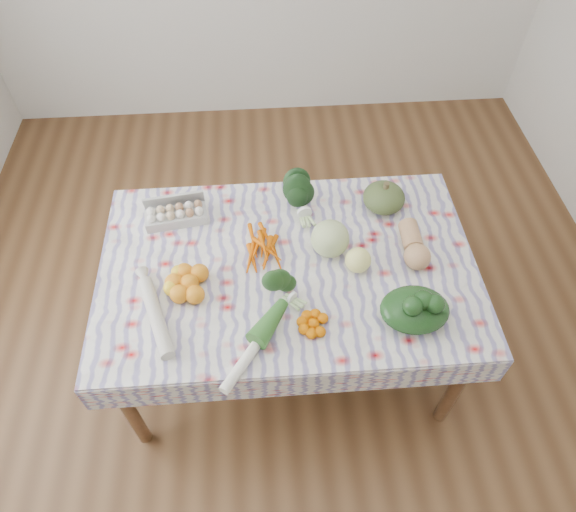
% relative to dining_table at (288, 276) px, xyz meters
% --- Properties ---
extents(ground, '(4.50, 4.50, 0.00)m').
position_rel_dining_table_xyz_m(ground, '(0.00, 0.00, -0.68)').
color(ground, '#53341C').
rests_on(ground, ground).
extents(dining_table, '(1.60, 1.00, 0.75)m').
position_rel_dining_table_xyz_m(dining_table, '(0.00, 0.00, 0.00)').
color(dining_table, brown).
rests_on(dining_table, ground).
extents(tablecloth, '(1.66, 1.06, 0.01)m').
position_rel_dining_table_xyz_m(tablecloth, '(0.00, 0.00, 0.08)').
color(tablecloth, silver).
rests_on(tablecloth, dining_table).
extents(egg_carton, '(0.30, 0.15, 0.08)m').
position_rel_dining_table_xyz_m(egg_carton, '(-0.50, 0.30, 0.12)').
color(egg_carton, beige).
rests_on(egg_carton, tablecloth).
extents(carrot_bunch, '(0.24, 0.22, 0.04)m').
position_rel_dining_table_xyz_m(carrot_bunch, '(-0.11, 0.10, 0.10)').
color(carrot_bunch, '#CE5500').
rests_on(carrot_bunch, tablecloth).
extents(kale_bunch, '(0.20, 0.18, 0.16)m').
position_rel_dining_table_xyz_m(kale_bunch, '(0.09, 0.32, 0.16)').
color(kale_bunch, '#153215').
rests_on(kale_bunch, tablecloth).
extents(kabocha_squash, '(0.22, 0.22, 0.13)m').
position_rel_dining_table_xyz_m(kabocha_squash, '(0.48, 0.32, 0.15)').
color(kabocha_squash, '#445629').
rests_on(kabocha_squash, tablecloth).
extents(cabbage, '(0.20, 0.20, 0.17)m').
position_rel_dining_table_xyz_m(cabbage, '(0.19, 0.06, 0.17)').
color(cabbage, '#B7CB84').
rests_on(cabbage, tablecloth).
extents(butternut_squash, '(0.12, 0.25, 0.12)m').
position_rel_dining_table_xyz_m(butternut_squash, '(0.56, 0.03, 0.14)').
color(butternut_squash, tan).
rests_on(butternut_squash, tablecloth).
extents(orange_cluster, '(0.29, 0.29, 0.09)m').
position_rel_dining_table_xyz_m(orange_cluster, '(-0.42, -0.10, 0.13)').
color(orange_cluster, orange).
rests_on(orange_cluster, tablecloth).
extents(broccoli, '(0.19, 0.19, 0.10)m').
position_rel_dining_table_xyz_m(broccoli, '(-0.03, -0.17, 0.13)').
color(broccoli, '#21481C').
rests_on(broccoli, tablecloth).
extents(mandarin_cluster, '(0.19, 0.19, 0.05)m').
position_rel_dining_table_xyz_m(mandarin_cluster, '(0.08, -0.32, 0.11)').
color(mandarin_cluster, '#D46400').
rests_on(mandarin_cluster, tablecloth).
extents(grapefruit, '(0.14, 0.14, 0.11)m').
position_rel_dining_table_xyz_m(grapefruit, '(0.30, -0.04, 0.14)').
color(grapefruit, '#ECE97B').
rests_on(grapefruit, tablecloth).
extents(spinach_bag, '(0.33, 0.30, 0.12)m').
position_rel_dining_table_xyz_m(spinach_bag, '(0.48, -0.31, 0.14)').
color(spinach_bag, black).
rests_on(spinach_bag, tablecloth).
extents(daikon, '(0.19, 0.40, 0.06)m').
position_rel_dining_table_xyz_m(daikon, '(-0.55, -0.25, 0.11)').
color(daikon, beige).
rests_on(daikon, tablecloth).
extents(leek, '(0.28, 0.37, 0.05)m').
position_rel_dining_table_xyz_m(leek, '(-0.16, -0.41, 0.11)').
color(leek, white).
rests_on(leek, tablecloth).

